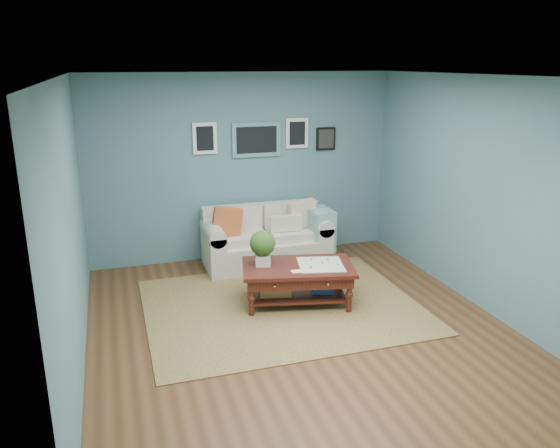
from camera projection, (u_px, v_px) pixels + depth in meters
name	position (u px, v px, depth m)	size (l,w,h in m)	color
room_shell	(299.00, 208.00, 5.73)	(5.00, 5.02, 2.70)	brown
area_rug	(282.00, 306.00, 6.58)	(3.21, 2.57, 0.01)	brown
loveseat	(271.00, 238.00, 7.88)	(1.82, 0.83, 0.94)	beige
coffee_table	(292.00, 272.00, 6.55)	(1.46, 1.04, 0.92)	#33110E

